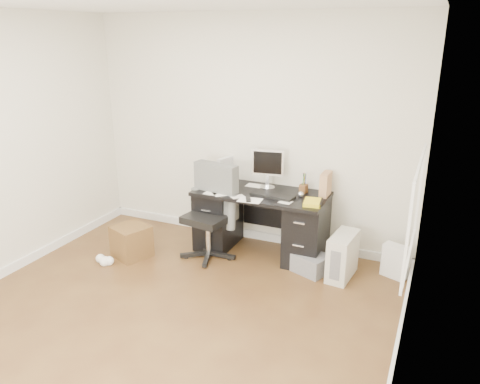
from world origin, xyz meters
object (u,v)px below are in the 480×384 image
object	(u,v)px
pc_tower	(343,256)
wicker_basket	(131,241)
office_chair	(208,213)
desk	(261,221)
keyboard	(272,195)
lcd_monitor	(268,169)

from	to	relation	value
pc_tower	wicker_basket	xyz separation A→B (m)	(-2.33, -0.50, -0.06)
office_chair	wicker_basket	distance (m)	0.96
wicker_basket	office_chair	bearing A→B (deg)	23.73
desk	pc_tower	bearing A→B (deg)	-11.13
desk	wicker_basket	distance (m)	1.51
desk	pc_tower	world-z (taller)	desk
keyboard	pc_tower	distance (m)	0.99
lcd_monitor	wicker_basket	world-z (taller)	lcd_monitor
lcd_monitor	office_chair	distance (m)	0.85
office_chair	pc_tower	distance (m)	1.55
keyboard	office_chair	world-z (taller)	office_chair
office_chair	wicker_basket	size ratio (longest dim) A/B	2.92
desk	lcd_monitor	size ratio (longest dim) A/B	3.20
lcd_monitor	pc_tower	world-z (taller)	lcd_monitor
desk	keyboard	xyz separation A→B (m)	(0.17, -0.10, 0.36)
desk	lcd_monitor	world-z (taller)	lcd_monitor
office_chair	wicker_basket	world-z (taller)	office_chair
pc_tower	wicker_basket	bearing A→B (deg)	-162.15
keyboard	desk	bearing A→B (deg)	156.63
office_chair	pc_tower	xyz separation A→B (m)	(1.52, 0.14, -0.30)
lcd_monitor	keyboard	bearing A→B (deg)	-67.73
lcd_monitor	pc_tower	distance (m)	1.29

